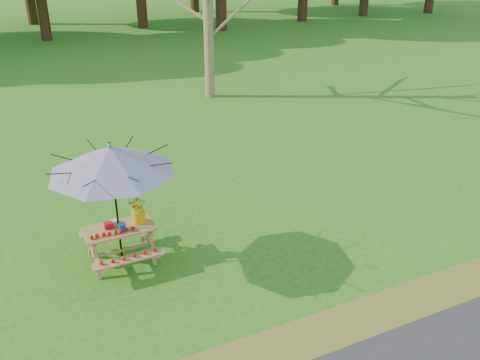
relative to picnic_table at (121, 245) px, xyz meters
name	(u,v)px	position (x,y,z in m)	size (l,w,h in m)	color
ground	(214,253)	(1.55, -0.50, -0.33)	(120.00, 120.00, 0.00)	#307516
drygrass_strip	(293,354)	(1.55, -3.30, -0.32)	(120.00, 1.20, 0.01)	olive
picnic_table	(121,245)	(0.00, 0.00, 0.00)	(1.20, 1.32, 0.67)	#A8834C
patio_umbrella	(111,160)	(0.00, 0.00, 1.62)	(2.43, 2.43, 2.25)	black
produce_bins	(116,225)	(-0.05, 0.02, 0.40)	(0.32, 0.41, 0.13)	red
tomatoes_row	(112,233)	(-0.15, -0.18, 0.38)	(0.77, 0.13, 0.07)	red
flower_bucket	(138,208)	(0.37, 0.03, 0.62)	(0.39, 0.36, 0.52)	#F3AF0C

